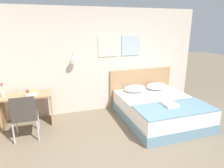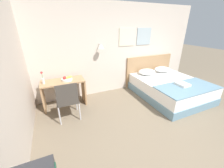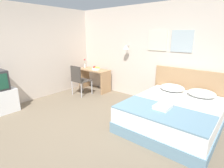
% 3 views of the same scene
% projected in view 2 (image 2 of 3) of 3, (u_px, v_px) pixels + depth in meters
% --- Properties ---
extents(ground_plane, '(24.00, 24.00, 0.00)m').
position_uv_depth(ground_plane, '(174.00, 143.00, 2.58)').
color(ground_plane, '#756651').
extents(wall_back, '(5.70, 0.31, 2.65)m').
position_uv_depth(wall_back, '(116.00, 50.00, 4.24)').
color(wall_back, beige).
rests_on(wall_back, ground_plane).
extents(bed, '(1.72, 2.04, 0.52)m').
position_uv_depth(bed, '(169.00, 88.00, 4.22)').
color(bed, '#66899E').
rests_on(bed, ground_plane).
extents(headboard, '(1.84, 0.06, 1.05)m').
position_uv_depth(headboard, '(149.00, 70.00, 4.99)').
color(headboard, '#A87F56').
rests_on(headboard, ground_plane).
extents(pillow_left, '(0.58, 0.48, 0.16)m').
position_uv_depth(pillow_left, '(147.00, 72.00, 4.57)').
color(pillow_left, white).
rests_on(pillow_left, bed).
extents(pillow_right, '(0.58, 0.48, 0.16)m').
position_uv_depth(pillow_right, '(162.00, 69.00, 4.81)').
color(pillow_right, white).
rests_on(pillow_right, bed).
extents(throw_blanket, '(1.66, 0.81, 0.02)m').
position_uv_depth(throw_blanket, '(188.00, 87.00, 3.61)').
color(throw_blanket, '#66899E').
rests_on(throw_blanket, bed).
extents(folded_towel_near_foot, '(0.27, 0.34, 0.06)m').
position_uv_depth(folded_towel_near_foot, '(182.00, 84.00, 3.70)').
color(folded_towel_near_foot, white).
rests_on(folded_towel_near_foot, throw_blanket).
extents(desk, '(1.08, 0.51, 0.73)m').
position_uv_depth(desk, '(64.00, 89.00, 3.61)').
color(desk, '#A87F56').
rests_on(desk, ground_plane).
extents(desk_chair, '(0.48, 0.48, 0.94)m').
position_uv_depth(desk_chair, '(67.00, 99.00, 3.02)').
color(desk_chair, '#3D3833').
rests_on(desk_chair, ground_plane).
extents(fruit_bowl, '(0.29, 0.27, 0.13)m').
position_uv_depth(fruit_bowl, '(67.00, 79.00, 3.52)').
color(fruit_bowl, silver).
rests_on(fruit_bowl, desk).
extents(flower_vase, '(0.06, 0.06, 0.31)m').
position_uv_depth(flower_vase, '(43.00, 79.00, 3.29)').
color(flower_vase, silver).
rests_on(flower_vase, desk).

